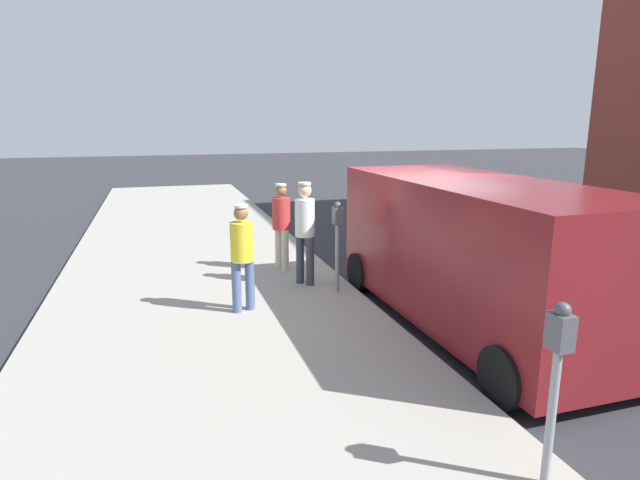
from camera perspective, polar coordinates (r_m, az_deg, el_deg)
The scene contains 8 objects.
ground_plane at distance 9.39m, azimuth 10.04°, elevation -5.83°, with size 80.00×80.00×0.00m, color #2D2D33.
sidewalk_slab at distance 8.43m, azimuth -11.86°, elevation -7.56°, with size 5.00×32.00×0.15m, color #9E998E.
parking_meter_near at distance 8.71m, azimuth 1.89°, elevation 0.97°, with size 0.14×0.18×1.52m.
parking_meter_far at distance 4.45m, azimuth 24.22°, elevation -12.12°, with size 0.14×0.18×1.52m.
pedestrian_in_yellow at distance 7.89m, azimuth -8.41°, elevation -1.23°, with size 0.35×0.34×1.62m.
pedestrian_in_red at distance 10.04m, azimuth -4.19°, elevation 2.04°, with size 0.34×0.35×1.66m.
pedestrian_in_white at distance 9.09m, azimuth -1.65°, elevation 1.50°, with size 0.34×0.34×1.79m.
parked_van at distance 7.88m, azimuth 16.38°, elevation -1.03°, with size 2.16×5.21×2.15m.
Camera 1 is at (4.13, 7.89, 2.97)m, focal length 29.64 mm.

